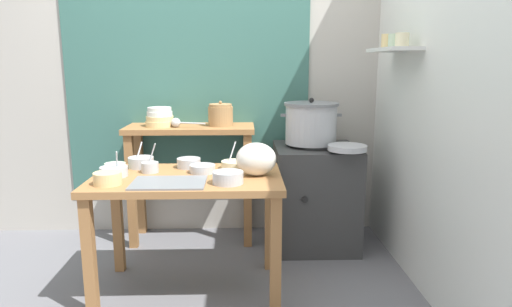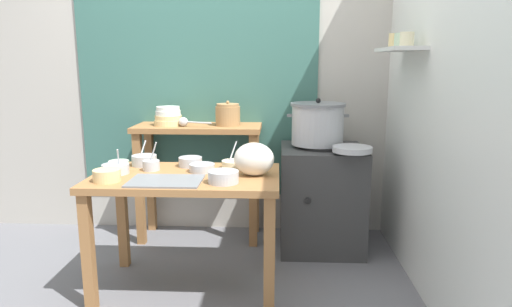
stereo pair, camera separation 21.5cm
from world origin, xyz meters
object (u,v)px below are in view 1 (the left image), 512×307
stove_block (315,196)px  prep_bowl_3 (114,171)px  prep_table (188,194)px  clay_pot (221,115)px  prep_bowl_8 (108,178)px  prep_bowl_7 (150,167)px  wide_pan (347,148)px  back_shelf_table (191,155)px  prep_bowl_4 (228,177)px  prep_bowl_6 (203,168)px  serving_tray (169,183)px  prep_bowl_0 (234,164)px  prep_bowl_2 (189,163)px  ladle (177,123)px  prep_bowl_1 (141,162)px  steamer_pot (311,123)px  plastic_bag (256,159)px  prep_bowl_5 (115,166)px  bowl_stack_enamel (160,118)px

stove_block → prep_bowl_3: 1.51m
prep_table → clay_pot: 0.91m
prep_bowl_8 → prep_table: bearing=23.3°
prep_bowl_7 → prep_bowl_8: prep_bowl_7 is taller
wide_pan → prep_bowl_7: size_ratio=1.50×
back_shelf_table → prep_bowl_4: 1.04m
prep_bowl_6 → prep_bowl_8: 0.55m
back_shelf_table → prep_bowl_7: bearing=-102.6°
prep_bowl_3 → prep_bowl_4: prep_bowl_3 is taller
serving_tray → prep_bowl_0: 0.49m
clay_pot → prep_bowl_8: 1.16m
back_shelf_table → prep_bowl_7: 0.75m
prep_bowl_2 → ladle: bearing=104.9°
back_shelf_table → prep_bowl_7: (-0.16, -0.73, 0.08)m
back_shelf_table → clay_pot: clay_pot is taller
clay_pot → prep_bowl_1: bearing=-128.7°
stove_block → steamer_pot: 0.55m
prep_bowl_1 → prep_bowl_2: prep_bowl_1 is taller
ladle → prep_bowl_8: bearing=-105.3°
steamer_pot → prep_bowl_1: 1.25m
plastic_bag → prep_bowl_5: (-0.86, 0.17, -0.07)m
prep_bowl_0 → prep_bowl_8: size_ratio=1.09×
plastic_bag → prep_bowl_1: (-0.72, 0.23, -0.06)m
prep_bowl_7 → wide_pan: bearing=15.1°
prep_bowl_8 → prep_bowl_7: bearing=56.7°
prep_bowl_0 → prep_bowl_2: bearing=171.8°
stove_block → prep_bowl_2: same height
ladle → prep_bowl_5: bearing=-117.7°
clay_pot → steamer_pot: bearing=-9.4°
prep_bowl_0 → prep_bowl_4: size_ratio=0.98×
stove_block → plastic_bag: bearing=-124.0°
ladle → prep_bowl_6: size_ratio=1.67×
bowl_stack_enamel → prep_bowl_5: size_ratio=1.67×
wide_pan → prep_bowl_1: prep_bowl_1 is taller
bowl_stack_enamel → wide_pan: bearing=-15.4°
prep_bowl_0 → prep_bowl_6: size_ratio=1.07×
serving_tray → prep_bowl_6: size_ratio=2.60×
bowl_stack_enamel → prep_bowl_3: (-0.13, -0.80, -0.21)m
stove_block → prep_bowl_2: 1.07m
prep_bowl_0 → steamer_pot: bearing=43.7°
stove_block → prep_bowl_8: prep_bowl_8 is taller
bowl_stack_enamel → prep_bowl_2: bearing=-64.8°
prep_table → bowl_stack_enamel: 0.92m
prep_bowl_1 → prep_bowl_5: bearing=-158.1°
steamer_pot → prep_table: bearing=-139.5°
wide_pan → prep_bowl_6: bearing=-159.5°
prep_table → wide_pan: bearing=22.7°
prep_bowl_1 → clay_pot: bearing=51.3°
prep_bowl_3 → prep_bowl_5: prep_bowl_3 is taller
prep_bowl_6 → clay_pot: bearing=84.1°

